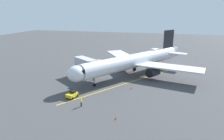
# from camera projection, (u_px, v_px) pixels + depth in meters

# --- Properties ---
(ground_plane) EXTENTS (220.00, 220.00, 0.00)m
(ground_plane) POSITION_uv_depth(u_px,v_px,m) (137.00, 73.00, 58.19)
(ground_plane) COLOR #424244
(apron_lead_in_line) EXTENTS (23.13, 32.91, 0.01)m
(apron_lead_in_line) POSITION_uv_depth(u_px,v_px,m) (130.00, 82.00, 50.51)
(apron_lead_in_line) COLOR yellow
(apron_lead_in_line) RESTS_ON ground
(airplane) EXTENTS (31.07, 35.15, 11.50)m
(airplane) POSITION_uv_depth(u_px,v_px,m) (135.00, 61.00, 55.12)
(airplane) COLOR silver
(airplane) RESTS_ON ground
(jet_bridge) EXTENTS (10.44, 8.34, 5.40)m
(jet_bridge) POSITION_uv_depth(u_px,v_px,m) (90.00, 65.00, 52.09)
(jet_bridge) COLOR #B7B7BC
(jet_bridge) RESTS_ON ground
(ground_crew_marshaller) EXTENTS (0.38, 0.46, 1.71)m
(ground_crew_marshaller) POSITION_uv_depth(u_px,v_px,m) (81.00, 102.00, 37.45)
(ground_crew_marshaller) COLOR #23232D
(ground_crew_marshaller) RESTS_ON ground
(ground_crew_wing_walker) EXTENTS (0.46, 0.45, 1.71)m
(ground_crew_wing_walker) POSITION_uv_depth(u_px,v_px,m) (93.00, 77.00, 51.66)
(ground_crew_wing_walker) COLOR #23232D
(ground_crew_wing_walker) RESTS_ON ground
(tug_near_nose) EXTENTS (2.01, 2.58, 1.50)m
(tug_near_nose) POSITION_uv_depth(u_px,v_px,m) (72.00, 94.00, 41.28)
(tug_near_nose) COLOR yellow
(tug_near_nose) RESTS_ON ground
(safety_cone_nose_left) EXTENTS (0.32, 0.32, 0.55)m
(safety_cone_nose_left) POSITION_uv_depth(u_px,v_px,m) (131.00, 88.00, 45.97)
(safety_cone_nose_left) COLOR #F2590F
(safety_cone_nose_left) RESTS_ON ground
(safety_cone_nose_right) EXTENTS (0.32, 0.32, 0.55)m
(safety_cone_nose_right) POSITION_uv_depth(u_px,v_px,m) (63.00, 77.00, 53.28)
(safety_cone_nose_right) COLOR #F2590F
(safety_cone_nose_right) RESTS_ON ground
(safety_cone_wing_port) EXTENTS (0.32, 0.32, 0.55)m
(safety_cone_wing_port) POSITION_uv_depth(u_px,v_px,m) (116.00, 118.00, 33.14)
(safety_cone_wing_port) COLOR #F2590F
(safety_cone_wing_port) RESTS_ON ground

